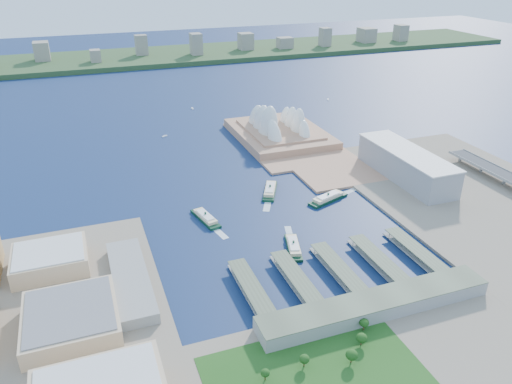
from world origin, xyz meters
name	(u,v)px	position (x,y,z in m)	size (l,w,h in m)	color
ground	(290,237)	(0.00, 0.00, 0.00)	(3000.00, 3000.00, 0.00)	#0D1940
west_land	(22,373)	(-250.00, -105.00, 1.50)	(220.00, 390.00, 3.00)	gray
east_land	(510,218)	(240.00, -50.00, 1.50)	(240.00, 500.00, 3.00)	gray
peninsula	(286,141)	(107.50, 260.00, 1.50)	(135.00, 220.00, 3.00)	tan
far_shore	(143,57)	(0.00, 980.00, 6.00)	(2200.00, 260.00, 12.00)	#2D4926
opera_house	(280,118)	(105.00, 280.00, 32.00)	(134.00, 180.00, 58.00)	white
toaster_building	(406,165)	(195.00, 80.00, 20.50)	(45.00, 155.00, 35.00)	gray
west_buildings	(20,324)	(-250.00, -70.00, 16.50)	(200.00, 280.00, 27.00)	#A38151
ferry_wharves	(338,270)	(14.00, -75.00, 4.65)	(184.00, 90.00, 9.30)	#4E5943
terminal_building	(376,305)	(15.00, -135.00, 9.00)	(200.00, 28.00, 12.00)	gray
park	(324,378)	(-60.00, -190.00, 11.00)	(150.00, 110.00, 16.00)	#194714
far_skyline	(143,46)	(0.00, 960.00, 39.50)	(1900.00, 140.00, 55.00)	gray
ferry_a	(205,216)	(-72.72, 64.34, 4.75)	(12.80, 50.27, 9.51)	black
ferry_b	(270,189)	(18.85, 103.88, 5.06)	(13.62, 53.50, 10.12)	black
ferry_c	(293,245)	(-6.63, -22.33, 4.59)	(12.36, 48.57, 9.18)	black
ferry_d	(328,197)	(74.75, 59.89, 5.11)	(13.76, 54.05, 10.22)	black
boat_b	(165,136)	(-63.01, 348.61, 1.19)	(3.07, 8.78, 2.37)	white
boat_c	(328,99)	(279.64, 450.65, 1.31)	(3.39, 11.63, 2.62)	white
boat_e	(192,108)	(14.42, 482.79, 1.26)	(3.25, 10.23, 2.51)	white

